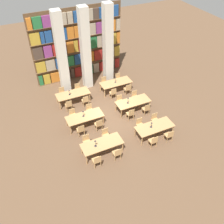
# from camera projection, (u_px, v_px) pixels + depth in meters

# --- Properties ---
(ground_plane) EXTENTS (40.00, 40.00, 0.00)m
(ground_plane) POSITION_uv_depth(u_px,v_px,m) (110.00, 117.00, 16.60)
(ground_plane) COLOR brown
(bookshelf_bank) EXTENTS (7.01, 0.35, 5.50)m
(bookshelf_bank) POSITION_uv_depth(u_px,v_px,m) (79.00, 46.00, 18.87)
(bookshelf_bank) COLOR brown
(bookshelf_bank) RESTS_ON ground_plane
(pillar_left) EXTENTS (0.62, 0.62, 6.00)m
(pillar_left) POSITION_uv_depth(u_px,v_px,m) (61.00, 55.00, 16.99)
(pillar_left) COLOR beige
(pillar_left) RESTS_ON ground_plane
(pillar_center) EXTENTS (0.62, 0.62, 6.00)m
(pillar_center) POSITION_uv_depth(u_px,v_px,m) (85.00, 50.00, 17.55)
(pillar_center) COLOR beige
(pillar_center) RESTS_ON ground_plane
(pillar_right) EXTENTS (0.62, 0.62, 6.00)m
(pillar_right) POSITION_uv_depth(u_px,v_px,m) (108.00, 45.00, 18.11)
(pillar_right) COLOR beige
(pillar_right) RESTS_ON ground_plane
(reading_table_0) EXTENTS (2.33, 0.97, 0.75)m
(reading_table_0) POSITION_uv_depth(u_px,v_px,m) (102.00, 144.00, 13.85)
(reading_table_0) COLOR tan
(reading_table_0) RESTS_ON ground_plane
(chair_0) EXTENTS (0.42, 0.40, 0.88)m
(chair_0) POSITION_uv_depth(u_px,v_px,m) (97.00, 160.00, 13.25)
(chair_0) COLOR tan
(chair_0) RESTS_ON ground_plane
(chair_1) EXTENTS (0.42, 0.40, 0.88)m
(chair_1) POSITION_uv_depth(u_px,v_px,m) (87.00, 141.00, 14.31)
(chair_1) COLOR tan
(chair_1) RESTS_ON ground_plane
(chair_2) EXTENTS (0.42, 0.40, 0.88)m
(chair_2) POSITION_uv_depth(u_px,v_px,m) (117.00, 153.00, 13.64)
(chair_2) COLOR tan
(chair_2) RESTS_ON ground_plane
(chair_3) EXTENTS (0.42, 0.40, 0.88)m
(chair_3) POSITION_uv_depth(u_px,v_px,m) (106.00, 135.00, 14.70)
(chair_3) COLOR tan
(chair_3) RESTS_ON ground_plane
(desk_lamp_0) EXTENTS (0.14, 0.14, 0.46)m
(desk_lamp_0) POSITION_uv_depth(u_px,v_px,m) (95.00, 142.00, 13.46)
(desk_lamp_0) COLOR #232328
(desk_lamp_0) RESTS_ON reading_table_0
(reading_table_1) EXTENTS (2.33, 0.97, 0.75)m
(reading_table_1) POSITION_uv_depth(u_px,v_px,m) (155.00, 127.00, 14.90)
(reading_table_1) COLOR tan
(reading_table_1) RESTS_ON ground_plane
(chair_4) EXTENTS (0.42, 0.40, 0.88)m
(chair_4) POSITION_uv_depth(u_px,v_px,m) (153.00, 141.00, 14.33)
(chair_4) COLOR tan
(chair_4) RESTS_ON ground_plane
(chair_5) EXTENTS (0.42, 0.40, 0.88)m
(chair_5) POSITION_uv_depth(u_px,v_px,m) (140.00, 124.00, 15.39)
(chair_5) COLOR tan
(chair_5) RESTS_ON ground_plane
(chair_6) EXTENTS (0.42, 0.40, 0.88)m
(chair_6) POSITION_uv_depth(u_px,v_px,m) (169.00, 135.00, 14.68)
(chair_6) COLOR tan
(chair_6) RESTS_ON ground_plane
(chair_7) EXTENTS (0.42, 0.40, 0.88)m
(chair_7) POSITION_uv_depth(u_px,v_px,m) (155.00, 119.00, 15.74)
(chair_7) COLOR tan
(chair_7) RESTS_ON ground_plane
(desk_lamp_1) EXTENTS (0.14, 0.14, 0.39)m
(desk_lamp_1) POSITION_uv_depth(u_px,v_px,m) (152.00, 124.00, 14.65)
(desk_lamp_1) COLOR #232328
(desk_lamp_1) RESTS_ON reading_table_1
(reading_table_2) EXTENTS (2.33, 0.97, 0.75)m
(reading_table_2) POSITION_uv_depth(u_px,v_px,m) (85.00, 117.00, 15.60)
(reading_table_2) COLOR tan
(reading_table_2) RESTS_ON ground_plane
(chair_8) EXTENTS (0.42, 0.40, 0.88)m
(chair_8) POSITION_uv_depth(u_px,v_px,m) (81.00, 130.00, 15.02)
(chair_8) COLOR tan
(chair_8) RESTS_ON ground_plane
(chair_9) EXTENTS (0.42, 0.40, 0.88)m
(chair_9) POSITION_uv_depth(u_px,v_px,m) (73.00, 115.00, 16.09)
(chair_9) COLOR tan
(chair_9) RESTS_ON ground_plane
(chair_10) EXTENTS (0.42, 0.40, 0.88)m
(chair_10) POSITION_uv_depth(u_px,v_px,m) (99.00, 124.00, 15.40)
(chair_10) COLOR tan
(chair_10) RESTS_ON ground_plane
(chair_11) EXTENTS (0.42, 0.40, 0.88)m
(chair_11) POSITION_uv_depth(u_px,v_px,m) (90.00, 110.00, 16.47)
(chair_11) COLOR tan
(chair_11) RESTS_ON ground_plane
(desk_lamp_2) EXTENTS (0.14, 0.14, 0.43)m
(desk_lamp_2) POSITION_uv_depth(u_px,v_px,m) (83.00, 113.00, 15.37)
(desk_lamp_2) COLOR #232328
(desk_lamp_2) RESTS_ON reading_table_2
(reading_table_3) EXTENTS (2.33, 0.97, 0.75)m
(reading_table_3) POSITION_uv_depth(u_px,v_px,m) (133.00, 102.00, 16.76)
(reading_table_3) COLOR tan
(reading_table_3) RESTS_ON ground_plane
(chair_12) EXTENTS (0.42, 0.40, 0.88)m
(chair_12) POSITION_uv_depth(u_px,v_px,m) (130.00, 114.00, 16.16)
(chair_12) COLOR tan
(chair_12) RESTS_ON ground_plane
(chair_13) EXTENTS (0.42, 0.40, 0.88)m
(chair_13) POSITION_uv_depth(u_px,v_px,m) (120.00, 101.00, 17.23)
(chair_13) COLOR tan
(chair_13) RESTS_ON ground_plane
(chair_14) EXTENTS (0.42, 0.40, 0.88)m
(chair_14) POSITION_uv_depth(u_px,v_px,m) (146.00, 109.00, 16.54)
(chair_14) COLOR tan
(chair_14) RESTS_ON ground_plane
(chair_15) EXTENTS (0.42, 0.40, 0.88)m
(chair_15) POSITION_uv_depth(u_px,v_px,m) (135.00, 96.00, 17.61)
(chair_15) COLOR tan
(chair_15) RESTS_ON ground_plane
(desk_lamp_3) EXTENTS (0.14, 0.14, 0.46)m
(desk_lamp_3) POSITION_uv_depth(u_px,v_px,m) (128.00, 99.00, 16.37)
(desk_lamp_3) COLOR #232328
(desk_lamp_3) RESTS_ON reading_table_3
(reading_table_4) EXTENTS (2.33, 0.97, 0.75)m
(reading_table_4) POSITION_uv_depth(u_px,v_px,m) (73.00, 94.00, 17.44)
(reading_table_4) COLOR tan
(reading_table_4) RESTS_ON ground_plane
(chair_16) EXTENTS (0.42, 0.40, 0.88)m
(chair_16) POSITION_uv_depth(u_px,v_px,m) (69.00, 105.00, 16.85)
(chair_16) COLOR tan
(chair_16) RESTS_ON ground_plane
(chair_17) EXTENTS (0.42, 0.40, 0.88)m
(chair_17) POSITION_uv_depth(u_px,v_px,m) (62.00, 93.00, 17.92)
(chair_17) COLOR tan
(chair_17) RESTS_ON ground_plane
(chair_18) EXTENTS (0.42, 0.40, 0.88)m
(chair_18) POSITION_uv_depth(u_px,v_px,m) (85.00, 100.00, 17.24)
(chair_18) COLOR tan
(chair_18) RESTS_ON ground_plane
(chair_19) EXTENTS (0.42, 0.40, 0.88)m
(chair_19) POSITION_uv_depth(u_px,v_px,m) (78.00, 89.00, 18.30)
(chair_19) COLOR tan
(chair_19) RESTS_ON ground_plane
(desk_lamp_4) EXTENTS (0.14, 0.14, 0.39)m
(desk_lamp_4) POSITION_uv_depth(u_px,v_px,m) (69.00, 92.00, 17.12)
(desk_lamp_4) COLOR #232328
(desk_lamp_4) RESTS_ON reading_table_4
(reading_table_5) EXTENTS (2.33, 0.97, 0.75)m
(reading_table_5) POSITION_uv_depth(u_px,v_px,m) (116.00, 83.00, 18.52)
(reading_table_5) COLOR tan
(reading_table_5) RESTS_ON ground_plane
(chair_20) EXTENTS (0.42, 0.40, 0.88)m
(chair_20) POSITION_uv_depth(u_px,v_px,m) (113.00, 93.00, 17.93)
(chair_20) COLOR tan
(chair_20) RESTS_ON ground_plane
(chair_21) EXTENTS (0.42, 0.40, 0.88)m
(chair_21) POSITION_uv_depth(u_px,v_px,m) (104.00, 82.00, 18.99)
(chair_21) COLOR tan
(chair_21) RESTS_ON ground_plane
(chair_22) EXTENTS (0.42, 0.40, 0.88)m
(chair_22) POSITION_uv_depth(u_px,v_px,m) (128.00, 89.00, 18.31)
(chair_22) COLOR tan
(chair_22) RESTS_ON ground_plane
(chair_23) EXTENTS (0.42, 0.40, 0.88)m
(chair_23) POSITION_uv_depth(u_px,v_px,m) (118.00, 78.00, 19.37)
(chair_23) COLOR tan
(chair_23) RESTS_ON ground_plane
(desk_lamp_5) EXTENTS (0.14, 0.14, 0.49)m
(desk_lamp_5) POSITION_uv_depth(u_px,v_px,m) (115.00, 78.00, 18.26)
(desk_lamp_5) COLOR #232328
(desk_lamp_5) RESTS_ON reading_table_5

